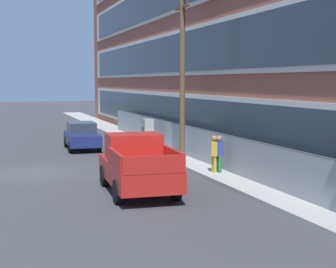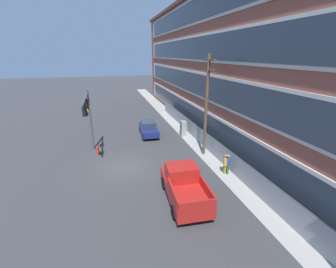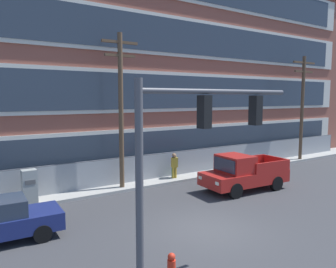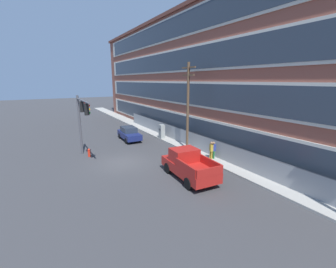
{
  "view_description": "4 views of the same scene",
  "coord_description": "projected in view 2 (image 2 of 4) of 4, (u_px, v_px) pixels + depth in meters",
  "views": [
    {
      "loc": [
        22.56,
        -1.66,
        3.91
      ],
      "look_at": [
        2.21,
        5.3,
        1.7
      ],
      "focal_mm": 55.0,
      "sensor_mm": 36.0,
      "label": 1
    },
    {
      "loc": [
        16.39,
        -0.92,
        8.52
      ],
      "look_at": [
        0.27,
        3.45,
        2.54
      ],
      "focal_mm": 24.0,
      "sensor_mm": 36.0,
      "label": 2
    },
    {
      "loc": [
        -8.0,
        -9.45,
        5.11
      ],
      "look_at": [
        -0.18,
        2.44,
        3.54
      ],
      "focal_mm": 35.0,
      "sensor_mm": 36.0,
      "label": 3
    },
    {
      "loc": [
        17.66,
        -5.79,
        6.91
      ],
      "look_at": [
        0.34,
        4.26,
        2.1
      ],
      "focal_mm": 24.0,
      "sensor_mm": 36.0,
      "label": 4
    }
  ],
  "objects": [
    {
      "name": "pickup_truck_red",
      "position": [
        184.0,
        186.0,
        13.67
      ],
      "size": [
        5.1,
        2.39,
        2.02
      ],
      "color": "#AD1E19",
      "rests_on": "ground"
    },
    {
      "name": "sidewalk_building_side",
      "position": [
        210.0,
        155.0,
        19.78
      ],
      "size": [
        80.0,
        2.11,
        0.16
      ],
      "primitive_type": "cube",
      "color": "#9E9B93",
      "rests_on": "ground"
    },
    {
      "name": "traffic_signal_mast",
      "position": [
        88.0,
        112.0,
        18.5
      ],
      "size": [
        5.33,
        0.43,
        5.59
      ],
      "color": "#4C4C51",
      "rests_on": "ground"
    },
    {
      "name": "pedestrian_near_cabinet",
      "position": [
        225.0,
        163.0,
        16.4
      ],
      "size": [
        0.46,
        0.38,
        1.69
      ],
      "color": "#B7932D",
      "rests_on": "ground"
    },
    {
      "name": "brick_mill_building",
      "position": [
        267.0,
        67.0,
        21.74
      ],
      "size": [
        55.24,
        12.27,
        14.61
      ],
      "color": "brown",
      "rests_on": "ground"
    },
    {
      "name": "chain_link_fence",
      "position": [
        227.0,
        159.0,
        17.31
      ],
      "size": [
        38.11,
        0.06,
        1.69
      ],
      "color": "gray",
      "rests_on": "ground"
    },
    {
      "name": "electrical_cabinet",
      "position": [
        183.0,
        129.0,
        24.05
      ],
      "size": [
        0.66,
        0.55,
        1.79
      ],
      "color": "#939993",
      "rests_on": "ground"
    },
    {
      "name": "fire_hydrant",
      "position": [
        98.0,
        150.0,
        20.14
      ],
      "size": [
        0.24,
        0.24,
        0.78
      ],
      "color": "red",
      "rests_on": "ground"
    },
    {
      "name": "ground_plane",
      "position": [
        126.0,
        167.0,
        17.99
      ],
      "size": [
        160.0,
        160.0,
        0.0
      ],
      "primitive_type": "plane",
      "color": "#38383A"
    },
    {
      "name": "sedan_navy",
      "position": [
        148.0,
        128.0,
        24.77
      ],
      "size": [
        4.26,
        1.92,
        1.56
      ],
      "color": "navy",
      "rests_on": "ground"
    },
    {
      "name": "utility_pole_near_corner",
      "position": [
        206.0,
        103.0,
        18.4
      ],
      "size": [
        2.07,
        0.26,
        8.57
      ],
      "color": "brown",
      "rests_on": "ground"
    },
    {
      "name": "pedestrian_by_fence",
      "position": [
        228.0,
        164.0,
        16.37
      ],
      "size": [
        0.38,
        0.46,
        1.69
      ],
      "color": "#236B38",
      "rests_on": "ground"
    }
  ]
}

